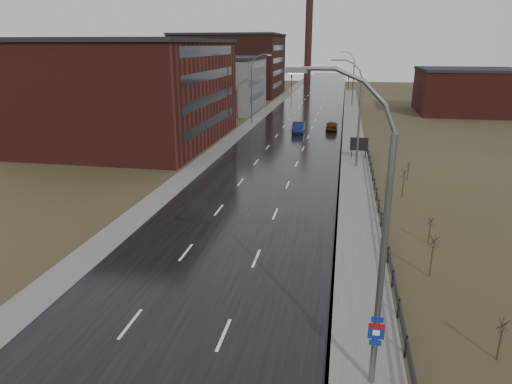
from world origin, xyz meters
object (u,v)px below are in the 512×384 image
at_px(billboard, 359,145).
at_px(car_far, 332,126).
at_px(streetlight_main, 375,243).
at_px(car_near, 298,128).

bearing_deg(billboard, car_far, 101.38).
bearing_deg(billboard, streetlight_main, -90.95).
bearing_deg(car_far, billboard, 101.00).
distance_m(billboard, car_far, 18.46).
xyz_separation_m(streetlight_main, billboard, (0.63, 37.83, -4.33)).
relative_size(streetlight_main, car_near, 2.45).
distance_m(streetlight_main, billboard, 38.09).
relative_size(billboard, car_far, 0.59).
height_order(streetlight_main, car_far, streetlight_main).
bearing_deg(car_near, billboard, -62.95).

